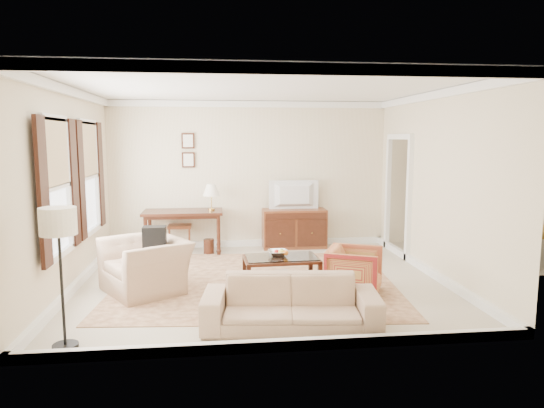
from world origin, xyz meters
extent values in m
cube|color=beige|center=(0.00, 0.00, 0.00)|extent=(5.50, 5.00, 0.01)
cube|color=white|center=(0.00, 0.00, 2.90)|extent=(5.50, 5.00, 0.01)
cube|color=beige|center=(0.00, 2.50, 1.45)|extent=(5.50, 0.01, 2.90)
cube|color=beige|center=(0.00, -2.50, 1.45)|extent=(5.50, 0.01, 2.90)
cube|color=beige|center=(-2.75, 0.00, 1.45)|extent=(0.01, 5.00, 2.90)
cube|color=beige|center=(2.75, 0.00, 1.45)|extent=(0.01, 5.00, 2.90)
cube|color=beige|center=(4.25, 1.15, 0.00)|extent=(3.00, 2.70, 0.01)
cube|color=brown|center=(-0.09, -0.02, 0.01)|extent=(4.41, 3.88, 0.01)
cube|color=#3E1D11|center=(-1.30, 2.03, 0.78)|extent=(1.48, 0.74, 0.05)
cylinder|color=#3E1D11|center=(-1.96, 1.74, 0.38)|extent=(0.07, 0.07, 0.76)
cylinder|color=#3E1D11|center=(-0.64, 1.74, 0.38)|extent=(0.07, 0.07, 0.76)
cylinder|color=#3E1D11|center=(-1.96, 2.32, 0.38)|extent=(0.07, 0.07, 0.76)
cylinder|color=#3E1D11|center=(-0.64, 2.32, 0.38)|extent=(0.07, 0.07, 0.76)
cube|color=brown|center=(0.87, 2.23, 0.39)|extent=(1.26, 0.48, 0.77)
imported|color=black|center=(0.87, 2.21, 1.24)|extent=(0.94, 0.54, 0.12)
cube|color=#3E1D11|center=(0.26, -0.32, 0.42)|extent=(1.11, 0.68, 0.04)
cube|color=silver|center=(0.26, -0.32, 0.45)|extent=(1.05, 0.62, 0.01)
cube|color=silver|center=(0.26, -0.32, 0.15)|extent=(1.02, 0.60, 0.02)
cube|color=#3E1D11|center=(-0.23, -0.63, 0.21)|extent=(0.06, 0.06, 0.42)
cube|color=#3E1D11|center=(0.79, -0.59, 0.21)|extent=(0.06, 0.06, 0.42)
cube|color=#3E1D11|center=(-0.26, -0.06, 0.21)|extent=(0.06, 0.06, 0.42)
cube|color=#3E1D11|center=(0.76, -0.01, 0.21)|extent=(0.06, 0.06, 0.42)
imported|color=silver|center=(0.23, -0.25, 0.51)|extent=(0.42, 0.42, 0.10)
imported|color=brown|center=(0.19, -0.21, 0.18)|extent=(0.28, 0.08, 0.38)
imported|color=brown|center=(0.45, -0.31, 0.18)|extent=(0.27, 0.14, 0.38)
imported|color=maroon|center=(1.23, -0.77, 0.37)|extent=(0.91, 0.93, 0.74)
imported|color=tan|center=(-1.68, -0.29, 0.50)|extent=(1.25, 1.38, 1.01)
cube|color=black|center=(-1.55, -0.25, 0.75)|extent=(0.35, 0.39, 0.40)
imported|color=tan|center=(0.17, -1.86, 0.39)|extent=(2.07, 0.82, 0.79)
cylinder|color=black|center=(-2.26, -2.13, 0.02)|extent=(0.26, 0.26, 0.04)
cylinder|color=black|center=(-2.26, -2.13, 0.64)|extent=(0.03, 0.03, 1.25)
cylinder|color=silver|center=(-2.26, -2.13, 1.34)|extent=(0.37, 0.37, 0.28)
camera|label=1|loc=(-0.66, -7.16, 2.18)|focal=32.00mm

